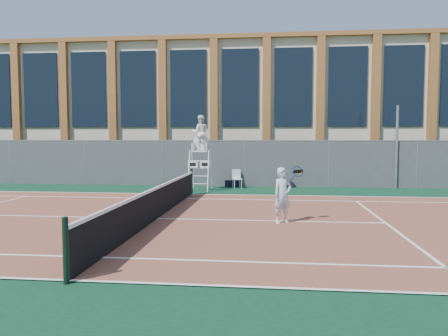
# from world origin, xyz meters

# --- Properties ---
(ground) EXTENTS (120.00, 120.00, 0.00)m
(ground) POSITION_xyz_m (0.00, 0.00, 0.00)
(ground) COLOR #233814
(apron) EXTENTS (36.00, 20.00, 0.01)m
(apron) POSITION_xyz_m (0.00, 1.00, 0.01)
(apron) COLOR #0B321F
(apron) RESTS_ON ground
(tennis_court) EXTENTS (23.77, 10.97, 0.02)m
(tennis_court) POSITION_xyz_m (0.00, 0.00, 0.02)
(tennis_court) COLOR brown
(tennis_court) RESTS_ON apron
(tennis_net) EXTENTS (0.10, 11.30, 1.10)m
(tennis_net) POSITION_xyz_m (0.00, 0.00, 0.54)
(tennis_net) COLOR black
(tennis_net) RESTS_ON ground
(fence) EXTENTS (40.00, 0.06, 2.20)m
(fence) POSITION_xyz_m (0.00, 8.80, 1.10)
(fence) COLOR #595E60
(fence) RESTS_ON ground
(hedge) EXTENTS (40.00, 1.40, 2.20)m
(hedge) POSITION_xyz_m (0.00, 10.00, 1.10)
(hedge) COLOR black
(hedge) RESTS_ON ground
(building) EXTENTS (45.00, 10.60, 8.22)m
(building) POSITION_xyz_m (0.00, 17.95, 4.15)
(building) COLOR beige
(building) RESTS_ON ground
(steel_pole) EXTENTS (0.12, 0.12, 3.84)m
(steel_pole) POSITION_xyz_m (9.04, 8.70, 1.92)
(steel_pole) COLOR #9EA0A5
(steel_pole) RESTS_ON ground
(umpire_chair) EXTENTS (0.95, 1.46, 3.39)m
(umpire_chair) POSITION_xyz_m (0.14, 7.05, 2.48)
(umpire_chair) COLOR white
(umpire_chair) RESTS_ON ground
(plastic_chair) EXTENTS (0.51, 0.51, 0.88)m
(plastic_chair) POSITION_xyz_m (1.70, 8.03, 0.52)
(plastic_chair) COLOR silver
(plastic_chair) RESTS_ON apron
(sports_bag_near) EXTENTS (0.74, 0.35, 0.31)m
(sports_bag_near) POSITION_xyz_m (1.47, 8.52, 0.16)
(sports_bag_near) COLOR black
(sports_bag_near) RESTS_ON apron
(sports_bag_far) EXTENTS (0.68, 0.32, 0.27)m
(sports_bag_far) POSITION_xyz_m (4.01, 8.55, 0.14)
(sports_bag_far) COLOR black
(sports_bag_far) RESTS_ON apron
(tennis_player) EXTENTS (0.93, 0.72, 1.56)m
(tennis_player) POSITION_xyz_m (3.60, -0.27, 0.80)
(tennis_player) COLOR silver
(tennis_player) RESTS_ON tennis_court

